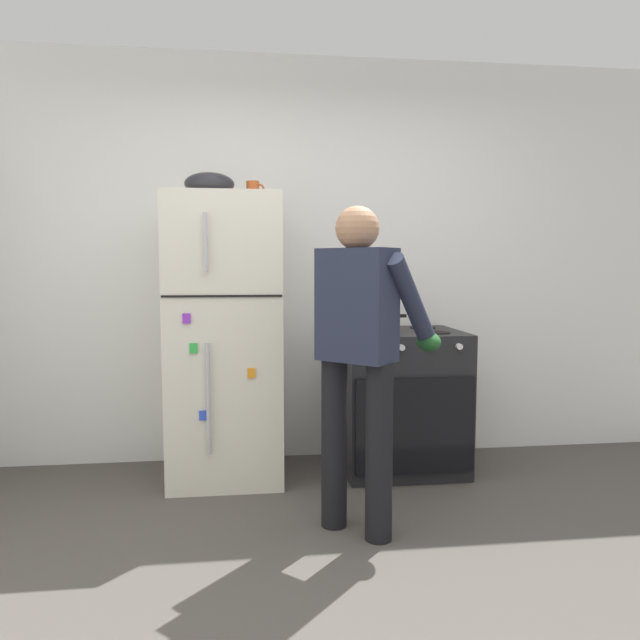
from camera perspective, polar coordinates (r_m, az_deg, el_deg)
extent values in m
plane|color=#4C4742|center=(2.51, 3.19, -26.38)|extent=(8.00, 8.00, 0.00)
cube|color=white|center=(4.07, -1.64, 5.71)|extent=(6.00, 0.10, 2.70)
cube|color=silver|center=(3.70, -9.13, -1.75)|extent=(0.68, 0.68, 1.74)
cube|color=black|center=(3.34, -9.40, 2.29)|extent=(0.67, 0.01, 0.01)
cylinder|color=#B7B7BC|center=(3.40, -10.72, -7.47)|extent=(0.02, 0.02, 0.63)
cylinder|color=#B7B7BC|center=(3.32, -10.97, 7.36)|extent=(0.02, 0.02, 0.33)
cube|color=purple|center=(3.36, -12.75, 0.14)|extent=(0.04, 0.01, 0.06)
cube|color=blue|center=(3.44, -11.20, -9.02)|extent=(0.04, 0.01, 0.06)
cube|color=green|center=(3.37, -12.10, -2.69)|extent=(0.04, 0.01, 0.06)
cube|color=orange|center=(3.38, -6.63, -5.10)|extent=(0.04, 0.01, 0.06)
cube|color=black|center=(3.90, 7.81, -7.64)|extent=(0.76, 0.64, 0.90)
cube|color=black|center=(3.61, 9.13, -9.87)|extent=(0.53, 0.01, 0.32)
cylinder|color=black|center=(3.64, 5.71, -1.29)|extent=(0.17, 0.17, 0.01)
cylinder|color=black|center=(3.74, 11.17, -1.19)|extent=(0.17, 0.17, 0.01)
cylinder|color=black|center=(3.92, 4.78, -0.82)|extent=(0.17, 0.17, 0.01)
cylinder|color=black|center=(4.01, 9.88, -0.74)|extent=(0.17, 0.17, 0.01)
cylinder|color=silver|center=(3.45, 5.14, -2.71)|extent=(0.04, 0.03, 0.04)
cylinder|color=silver|center=(3.49, 7.87, -2.64)|extent=(0.04, 0.03, 0.04)
cylinder|color=silver|center=(3.54, 10.69, -2.57)|extent=(0.04, 0.03, 0.04)
cylinder|color=silver|center=(3.59, 13.28, -2.50)|extent=(0.04, 0.03, 0.04)
cube|color=black|center=(3.61, 9.18, -10.07)|extent=(0.72, 0.03, 0.58)
cylinder|color=black|center=(3.03, 1.38, -11.75)|extent=(0.13, 0.13, 0.86)
cylinder|color=black|center=(2.90, 5.71, -12.58)|extent=(0.13, 0.13, 0.86)
cube|color=#23283D|center=(2.83, 3.57, 1.46)|extent=(0.40, 0.39, 0.54)
sphere|color=#A37556|center=(2.83, 3.62, 8.83)|extent=(0.21, 0.21, 0.21)
sphere|color=#272727|center=(2.83, 3.61, 8.09)|extent=(0.15, 0.15, 0.15)
cylinder|color=#23283D|center=(3.10, 2.29, 1.97)|extent=(0.37, 0.38, 0.48)
cylinder|color=#23283D|center=(2.90, 8.89, 1.68)|extent=(0.37, 0.38, 0.48)
ellipsoid|color=#1E5123|center=(3.27, 4.08, -1.56)|extent=(0.12, 0.18, 0.10)
ellipsoid|color=#1E5123|center=(3.08, 10.41, -2.06)|extent=(0.12, 0.18, 0.10)
cylinder|color=red|center=(3.73, 5.73, -0.22)|extent=(0.24, 0.24, 0.11)
cube|color=black|center=(3.70, 3.52, 0.36)|extent=(0.05, 0.03, 0.02)
cube|color=black|center=(3.76, 7.92, 0.41)|extent=(0.05, 0.03, 0.02)
cylinder|color=#B24C1E|center=(3.75, -6.50, 12.43)|extent=(0.08, 0.08, 0.10)
torus|color=#B24C1E|center=(3.75, -5.81, 12.50)|extent=(0.06, 0.01, 0.06)
ellipsoid|color=black|center=(3.71, -10.61, 12.76)|extent=(0.30, 0.30, 0.13)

